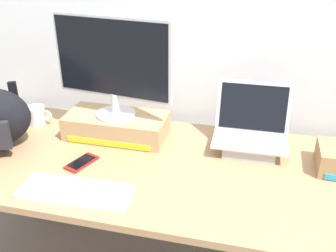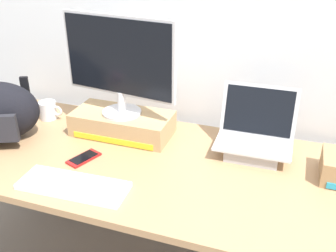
# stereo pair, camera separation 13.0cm
# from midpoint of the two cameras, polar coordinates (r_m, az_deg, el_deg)

# --- Properties ---
(back_wall) EXTENTS (7.00, 0.10, 2.60)m
(back_wall) POSITION_cam_midpoint_polar(r_m,az_deg,el_deg) (1.88, 1.76, 17.55)
(back_wall) COLOR silver
(back_wall) RESTS_ON ground
(desk) EXTENTS (2.05, 0.80, 0.73)m
(desk) POSITION_cam_midpoint_polar(r_m,az_deg,el_deg) (1.66, -2.27, -7.48)
(desk) COLOR #A87F56
(desk) RESTS_ON ground
(toner_box_yellow) EXTENTS (0.47, 0.23, 0.11)m
(toner_box_yellow) POSITION_cam_midpoint_polar(r_m,az_deg,el_deg) (1.84, -9.58, 0.02)
(toner_box_yellow) COLOR tan
(toner_box_yellow) RESTS_ON desk
(desktop_monitor) EXTENTS (0.55, 0.18, 0.45)m
(desktop_monitor) POSITION_cam_midpoint_polar(r_m,az_deg,el_deg) (1.73, -10.36, 8.91)
(desktop_monitor) COLOR silver
(desktop_monitor) RESTS_ON toner_box_yellow
(open_laptop) EXTENTS (0.32, 0.24, 0.28)m
(open_laptop) POSITION_cam_midpoint_polar(r_m,az_deg,el_deg) (1.73, 9.89, -1.73)
(open_laptop) COLOR #ADADB2
(open_laptop) RESTS_ON desk
(external_keyboard) EXTENTS (0.43, 0.17, 0.02)m
(external_keyboard) POSITION_cam_midpoint_polar(r_m,az_deg,el_deg) (1.51, -15.82, -9.21)
(external_keyboard) COLOR white
(external_keyboard) RESTS_ON desk
(coffee_mug) EXTENTS (0.13, 0.09, 0.09)m
(coffee_mug) POSITION_cam_midpoint_polar(r_m,az_deg,el_deg) (2.06, -20.43, 1.44)
(coffee_mug) COLOR silver
(coffee_mug) RESTS_ON desk
(cell_phone) EXTENTS (0.11, 0.16, 0.01)m
(cell_phone) POSITION_cam_midpoint_polar(r_m,az_deg,el_deg) (1.68, -14.77, -5.26)
(cell_phone) COLOR red
(cell_phone) RESTS_ON desk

